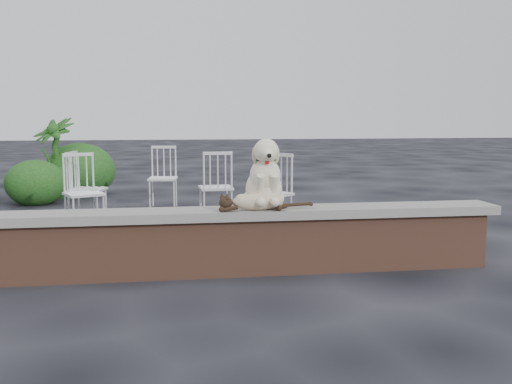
{
  "coord_description": "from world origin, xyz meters",
  "views": [
    {
      "loc": [
        0.15,
        -4.89,
        1.39
      ],
      "look_at": [
        0.91,
        0.2,
        0.7
      ],
      "focal_mm": 39.85,
      "sensor_mm": 36.0,
      "label": 1
    }
  ],
  "objects": [
    {
      "name": "ground",
      "position": [
        0.0,
        0.0,
        0.0
      ],
      "size": [
        60.0,
        60.0,
        0.0
      ],
      "primitive_type": "plane",
      "color": "black",
      "rests_on": "ground"
    },
    {
      "name": "chair_d",
      "position": [
        1.33,
        1.84,
        0.47
      ],
      "size": [
        0.78,
        0.78,
        0.94
      ],
      "primitive_type": null,
      "rotation": [
        0.0,
        0.0,
        -0.96
      ],
      "color": "white",
      "rests_on": "ground"
    },
    {
      "name": "potted_plant_b",
      "position": [
        -1.83,
        5.16,
        0.68
      ],
      "size": [
        1.08,
        1.08,
        1.37
      ],
      "primitive_type": "imported",
      "rotation": [
        0.0,
        0.0,
        -0.69
      ],
      "color": "#193D11",
      "rests_on": "ground"
    },
    {
      "name": "cat",
      "position": [
        0.88,
        -0.09,
        0.66
      ],
      "size": [
        0.99,
        0.25,
        0.17
      ],
      "primitive_type": null,
      "rotation": [
        0.0,
        0.0,
        -0.01
      ],
      "color": "tan",
      "rests_on": "capstone"
    },
    {
      "name": "chair_a",
      "position": [
        -0.92,
        2.19,
        0.47
      ],
      "size": [
        0.74,
        0.74,
        0.94
      ],
      "primitive_type": null,
      "rotation": [
        0.0,
        0.0,
        0.43
      ],
      "color": "white",
      "rests_on": "ground"
    },
    {
      "name": "shrubbery",
      "position": [
        -2.4,
        4.99,
        0.41
      ],
      "size": [
        3.45,
        2.01,
        0.97
      ],
      "color": "#193D11",
      "rests_on": "ground"
    },
    {
      "name": "brick_wall",
      "position": [
        0.0,
        0.0,
        0.25
      ],
      "size": [
        6.0,
        0.3,
        0.5
      ],
      "primitive_type": "cube",
      "color": "brown",
      "rests_on": "ground"
    },
    {
      "name": "chair_c",
      "position": [
        0.72,
        2.55,
        0.47
      ],
      "size": [
        0.6,
        0.6,
        0.94
      ],
      "primitive_type": null,
      "rotation": [
        0.0,
        0.0,
        3.22
      ],
      "color": "white",
      "rests_on": "ground"
    },
    {
      "name": "chair_e",
      "position": [
        -0.93,
        2.58,
        0.47
      ],
      "size": [
        0.66,
        0.66,
        0.94
      ],
      "primitive_type": null,
      "rotation": [
        0.0,
        0.0,
        1.38
      ],
      "color": "white",
      "rests_on": "ground"
    },
    {
      "name": "dog",
      "position": [
        0.96,
        0.06,
        0.89
      ],
      "size": [
        0.42,
        0.55,
        0.63
      ],
      "primitive_type": null,
      "rotation": [
        0.0,
        0.0,
        -0.01
      ],
      "color": "beige",
      "rests_on": "capstone"
    },
    {
      "name": "chair_b",
      "position": [
        0.01,
        3.78,
        0.47
      ],
      "size": [
        0.61,
        0.61,
        0.94
      ],
      "primitive_type": null,
      "rotation": [
        0.0,
        0.0,
        -0.09
      ],
      "color": "white",
      "rests_on": "ground"
    },
    {
      "name": "capstone",
      "position": [
        0.0,
        0.0,
        0.54
      ],
      "size": [
        6.2,
        0.4,
        0.08
      ],
      "primitive_type": "cube",
      "color": "slate",
      "rests_on": "brick_wall"
    }
  ]
}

